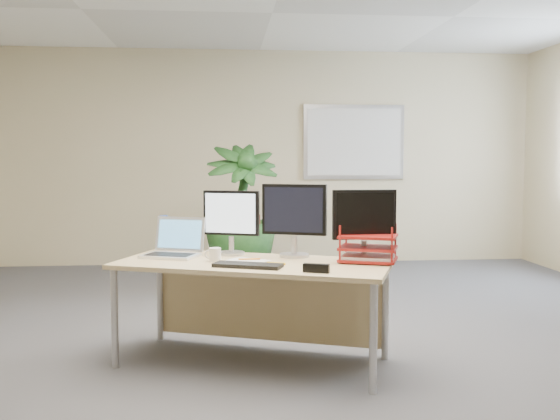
{
  "coord_description": "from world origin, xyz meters",
  "views": [
    {
      "loc": [
        -0.46,
        -3.94,
        1.35
      ],
      "look_at": [
        -0.08,
        0.35,
        0.99
      ],
      "focal_mm": 40.0,
      "sensor_mm": 36.0,
      "label": 1
    }
  ],
  "objects": [
    {
      "name": "orange_pen",
      "position": [
        -0.3,
        0.08,
        0.69
      ],
      "size": [
        0.14,
        0.01,
        0.01
      ],
      "primitive_type": "cylinder",
      "rotation": [
        0.0,
        1.57,
        0.0
      ],
      "color": "orange",
      "rests_on": "spiral_notebook"
    },
    {
      "name": "water_bottle",
      "position": [
        -0.9,
        0.6,
        0.8
      ],
      "size": [
        0.07,
        0.07,
        0.26
      ],
      "color": "silver",
      "rests_on": "desk"
    },
    {
      "name": "whiteboard",
      "position": [
        1.2,
        3.97,
        1.55
      ],
      "size": [
        1.3,
        0.04,
        0.95
      ],
      "color": "silver",
      "rests_on": "back_wall"
    },
    {
      "name": "yellow_highlighter",
      "position": [
        -0.14,
        -0.06,
        0.68
      ],
      "size": [
        0.12,
        0.06,
        0.02
      ],
      "primitive_type": "cylinder",
      "rotation": [
        0.0,
        1.57,
        -0.4
      ],
      "color": "yellow",
      "rests_on": "desk"
    },
    {
      "name": "monitor_left",
      "position": [
        -0.41,
        0.39,
        0.93
      ],
      "size": [
        0.39,
        0.18,
        0.45
      ],
      "color": "#AFAEB3",
      "rests_on": "desk"
    },
    {
      "name": "coffee_mug",
      "position": [
        -0.53,
        0.11,
        0.72
      ],
      "size": [
        0.11,
        0.08,
        0.09
      ],
      "color": "white",
      "rests_on": "desk"
    },
    {
      "name": "floor",
      "position": [
        0.0,
        0.0,
        0.0
      ],
      "size": [
        8.0,
        8.0,
        0.0
      ],
      "primitive_type": "plane",
      "color": "#424247",
      "rests_on": "ground"
    },
    {
      "name": "floor_plant",
      "position": [
        -0.29,
        2.43,
        0.75
      ],
      "size": [
        0.96,
        0.96,
        1.5
      ],
      "primitive_type": "imported",
      "rotation": [
        0.0,
        0.0,
        0.16
      ],
      "color": "#123313",
      "rests_on": "floor"
    },
    {
      "name": "letter_tray",
      "position": [
        0.46,
        -0.01,
        0.75
      ],
      "size": [
        0.43,
        0.38,
        0.17
      ],
      "color": "maroon",
      "rests_on": "desk"
    },
    {
      "name": "stapler",
      "position": [
        0.08,
        -0.35,
        0.7
      ],
      "size": [
        0.16,
        0.09,
        0.05
      ],
      "primitive_type": "cube",
      "rotation": [
        0.0,
        0.0,
        -0.36
      ],
      "color": "black",
      "rests_on": "desk"
    },
    {
      "name": "spiral_notebook",
      "position": [
        -0.32,
        0.06,
        0.68
      ],
      "size": [
        0.32,
        0.31,
        0.01
      ],
      "primitive_type": "cube",
      "rotation": [
        0.0,
        0.0,
        -0.65
      ],
      "color": "silver",
      "rests_on": "desk"
    },
    {
      "name": "keyboard",
      "position": [
        -0.32,
        -0.13,
        0.69
      ],
      "size": [
        0.45,
        0.28,
        0.02
      ],
      "primitive_type": "cube",
      "rotation": [
        0.0,
        0.0,
        -0.36
      ],
      "color": "black",
      "rests_on": "desk"
    },
    {
      "name": "back_wall",
      "position": [
        0.0,
        4.0,
        1.35
      ],
      "size": [
        7.0,
        0.04,
        2.7
      ],
      "primitive_type": "cube",
      "color": "#C5B88B",
      "rests_on": "floor"
    },
    {
      "name": "monitor_right",
      "position": [
        0.01,
        0.25,
        0.96
      ],
      "size": [
        0.43,
        0.2,
        0.5
      ],
      "color": "#AFAEB3",
      "rests_on": "desk"
    },
    {
      "name": "desk",
      "position": [
        -0.25,
        0.15,
        0.53
      ],
      "size": [
        1.9,
        1.31,
        0.67
      ],
      "color": "tan",
      "rests_on": "floor"
    },
    {
      "name": "monitor_dark",
      "position": [
        0.45,
        0.04,
        0.94
      ],
      "size": [
        0.42,
        0.19,
        0.47
      ],
      "color": "#AFAEB3",
      "rests_on": "desk"
    },
    {
      "name": "laptop",
      "position": [
        -0.81,
        0.37,
        0.74
      ],
      "size": [
        0.45,
        0.42,
        0.26
      ],
      "color": "white",
      "rests_on": "desk"
    }
  ]
}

